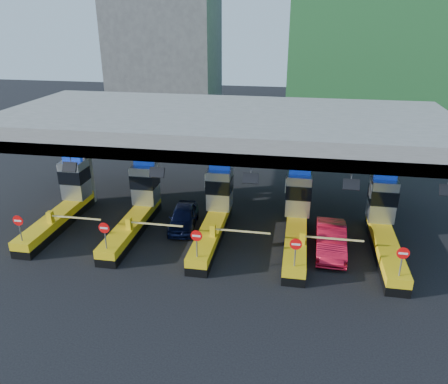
# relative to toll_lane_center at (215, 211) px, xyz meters

# --- Properties ---
(ground) EXTENTS (120.00, 120.00, 0.00)m
(ground) POSITION_rel_toll_lane_center_xyz_m (-0.00, -0.28, -1.40)
(ground) COLOR black
(ground) RESTS_ON ground
(toll_canopy) EXTENTS (28.00, 12.09, 7.00)m
(toll_canopy) POSITION_rel_toll_lane_center_xyz_m (-0.00, 2.59, 4.74)
(toll_canopy) COLOR slate
(toll_canopy) RESTS_ON ground
(toll_lane_far_left) EXTENTS (4.43, 8.00, 4.16)m
(toll_lane_far_left) POSITION_rel_toll_lane_center_xyz_m (-10.00, 0.00, 0.00)
(toll_lane_far_left) COLOR black
(toll_lane_far_left) RESTS_ON ground
(toll_lane_left) EXTENTS (4.43, 8.00, 4.16)m
(toll_lane_left) POSITION_rel_toll_lane_center_xyz_m (-5.00, 0.00, 0.00)
(toll_lane_left) COLOR black
(toll_lane_left) RESTS_ON ground
(toll_lane_center) EXTENTS (4.43, 8.00, 4.16)m
(toll_lane_center) POSITION_rel_toll_lane_center_xyz_m (0.00, 0.00, 0.00)
(toll_lane_center) COLOR black
(toll_lane_center) RESTS_ON ground
(toll_lane_right) EXTENTS (4.43, 8.00, 4.16)m
(toll_lane_right) POSITION_rel_toll_lane_center_xyz_m (5.00, 0.00, 0.00)
(toll_lane_right) COLOR black
(toll_lane_right) RESTS_ON ground
(toll_lane_far_right) EXTENTS (4.43, 8.00, 4.16)m
(toll_lane_far_right) POSITION_rel_toll_lane_center_xyz_m (10.00, 0.00, 0.00)
(toll_lane_far_right) COLOR black
(toll_lane_far_right) RESTS_ON ground
(bg_building_scaffold) EXTENTS (18.00, 12.00, 28.00)m
(bg_building_scaffold) POSITION_rel_toll_lane_center_xyz_m (12.00, 31.72, 12.60)
(bg_building_scaffold) COLOR #1E5926
(bg_building_scaffold) RESTS_ON ground
(bg_building_concrete) EXTENTS (14.00, 10.00, 18.00)m
(bg_building_concrete) POSITION_rel_toll_lane_center_xyz_m (-14.00, 35.72, 7.60)
(bg_building_concrete) COLOR #4C4C49
(bg_building_concrete) RESTS_ON ground
(van) EXTENTS (2.15, 4.30, 1.41)m
(van) POSITION_rel_toll_lane_center_xyz_m (-2.11, 0.22, -0.69)
(van) COLOR black
(van) RESTS_ON ground
(red_car) EXTENTS (1.73, 4.70, 1.54)m
(red_car) POSITION_rel_toll_lane_center_xyz_m (6.97, -1.35, -0.63)
(red_car) COLOR red
(red_car) RESTS_ON ground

